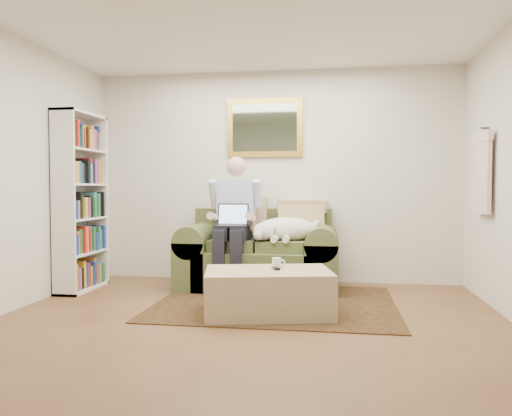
% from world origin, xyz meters
% --- Properties ---
extents(room_shell, '(4.51, 5.00, 2.61)m').
position_xyz_m(room_shell, '(0.00, 0.35, 1.30)').
color(room_shell, brown).
rests_on(room_shell, ground).
extents(rug, '(2.36, 1.89, 0.01)m').
position_xyz_m(rug, '(0.16, 1.25, 0.01)').
color(rug, black).
rests_on(rug, room_shell).
extents(sofa, '(1.81, 0.92, 1.08)m').
position_xyz_m(sofa, '(-0.12, 2.01, 0.31)').
color(sofa, '#546234').
rests_on(sofa, room_shell).
extents(seated_man, '(0.59, 0.85, 1.52)m').
position_xyz_m(seated_man, '(-0.39, 1.84, 0.76)').
color(seated_man, '#8C97D8').
rests_on(seated_man, sofa).
extents(laptop, '(0.35, 0.28, 0.25)m').
position_xyz_m(laptop, '(-0.39, 1.77, 0.80)').
color(laptop, black).
rests_on(laptop, seated_man).
extents(sleeping_dog, '(0.74, 0.47, 0.28)m').
position_xyz_m(sleeping_dog, '(0.20, 1.92, 0.69)').
color(sleeping_dog, white).
rests_on(sleeping_dog, sofa).
extents(ottoman, '(1.25, 0.94, 0.41)m').
position_xyz_m(ottoman, '(0.14, 0.80, 0.21)').
color(ottoman, tan).
rests_on(ottoman, room_shell).
extents(coffee_mug, '(0.08, 0.08, 0.10)m').
position_xyz_m(coffee_mug, '(0.21, 0.90, 0.46)').
color(coffee_mug, white).
rests_on(coffee_mug, ottoman).
extents(tv_remote, '(0.10, 0.16, 0.02)m').
position_xyz_m(tv_remote, '(0.21, 0.85, 0.42)').
color(tv_remote, black).
rests_on(tv_remote, ottoman).
extents(bookshelf, '(0.28, 0.80, 2.00)m').
position_xyz_m(bookshelf, '(-2.10, 1.60, 1.00)').
color(bookshelf, white).
rests_on(bookshelf, room_shell).
extents(wall_mirror, '(0.94, 0.04, 0.72)m').
position_xyz_m(wall_mirror, '(-0.12, 2.47, 1.90)').
color(wall_mirror, gold).
rests_on(wall_mirror, room_shell).
extents(hanging_shirt, '(0.06, 0.52, 0.90)m').
position_xyz_m(hanging_shirt, '(2.19, 1.60, 1.35)').
color(hanging_shirt, '#FBCFD0').
rests_on(hanging_shirt, room_shell).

